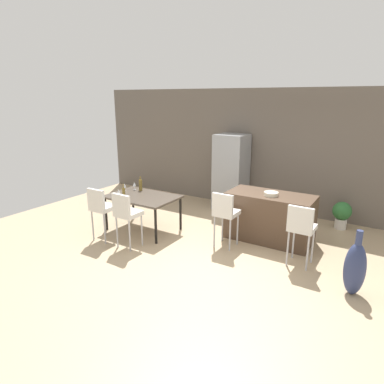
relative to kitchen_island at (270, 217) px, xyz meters
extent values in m
plane|color=tan|center=(-0.64, -1.03, -0.46)|extent=(10.00, 10.00, 0.00)
cube|color=#665B51|center=(-0.64, 1.80, 0.99)|extent=(10.00, 0.12, 2.90)
cube|color=#4C3828|center=(0.00, 0.00, 0.00)|extent=(1.62, 0.78, 0.92)
cube|color=silver|center=(-0.58, -0.71, 0.19)|extent=(0.40, 0.40, 0.08)
cube|color=silver|center=(-0.58, -0.88, 0.41)|extent=(0.40, 0.06, 0.36)
cylinder|color=#B2B2B7|center=(-0.74, -0.55, -0.16)|extent=(0.03, 0.03, 0.61)
cylinder|color=#B2B2B7|center=(-0.42, -0.55, -0.16)|extent=(0.03, 0.03, 0.61)
cylinder|color=#B2B2B7|center=(-0.74, -0.87, -0.16)|extent=(0.03, 0.03, 0.61)
cylinder|color=#B2B2B7|center=(-0.42, -0.87, -0.16)|extent=(0.03, 0.03, 0.61)
cube|color=silver|center=(0.79, -0.71, 0.19)|extent=(0.40, 0.40, 0.08)
cube|color=silver|center=(0.78, -0.88, 0.41)|extent=(0.40, 0.06, 0.36)
cylinder|color=#B2B2B7|center=(0.63, -0.55, -0.16)|extent=(0.03, 0.03, 0.61)
cylinder|color=#B2B2B7|center=(0.95, -0.55, -0.16)|extent=(0.03, 0.03, 0.61)
cylinder|color=#B2B2B7|center=(0.62, -0.87, -0.16)|extent=(0.03, 0.03, 0.61)
cylinder|color=#B2B2B7|center=(0.94, -0.87, -0.16)|extent=(0.03, 0.03, 0.61)
cube|color=#4C4238|center=(-2.40, -0.91, 0.26)|extent=(1.42, 0.96, 0.04)
cylinder|color=black|center=(-3.05, -0.49, -0.11)|extent=(0.05, 0.05, 0.70)
cylinder|color=black|center=(-1.74, -0.49, -0.11)|extent=(0.05, 0.05, 0.70)
cylinder|color=black|center=(-3.05, -1.32, -0.11)|extent=(0.05, 0.05, 0.70)
cylinder|color=black|center=(-1.74, -1.32, -0.11)|extent=(0.05, 0.05, 0.70)
cube|color=silver|center=(-2.72, -1.68, 0.19)|extent=(0.40, 0.40, 0.08)
cube|color=silver|center=(-2.72, -1.85, 0.41)|extent=(0.40, 0.06, 0.36)
cylinder|color=#B2B2B7|center=(-2.88, -1.53, -0.16)|extent=(0.03, 0.03, 0.61)
cylinder|color=#B2B2B7|center=(-2.56, -1.52, -0.16)|extent=(0.03, 0.03, 0.61)
cylinder|color=#B2B2B7|center=(-2.88, -1.85, -0.16)|extent=(0.03, 0.03, 0.61)
cylinder|color=#B2B2B7|center=(-2.56, -1.84, -0.16)|extent=(0.03, 0.03, 0.61)
cube|color=silver|center=(-2.08, -1.68, 0.19)|extent=(0.42, 0.42, 0.08)
cube|color=silver|center=(-2.08, -1.85, 0.41)|extent=(0.40, 0.08, 0.36)
cylinder|color=#B2B2B7|center=(-2.23, -1.52, -0.16)|extent=(0.03, 0.03, 0.61)
cylinder|color=#B2B2B7|center=(-1.91, -1.53, -0.16)|extent=(0.03, 0.03, 0.61)
cylinder|color=#B2B2B7|center=(-2.24, -1.84, -0.16)|extent=(0.03, 0.03, 0.61)
cylinder|color=#B2B2B7|center=(-1.92, -1.85, -0.16)|extent=(0.03, 0.03, 0.61)
cylinder|color=brown|center=(-2.71, -0.60, 0.40)|extent=(0.08, 0.08, 0.24)
cylinder|color=brown|center=(-2.71, -0.60, 0.55)|extent=(0.03, 0.03, 0.07)
cylinder|color=brown|center=(-2.61, -1.23, 0.38)|extent=(0.06, 0.06, 0.21)
cylinder|color=brown|center=(-2.61, -1.23, 0.53)|extent=(0.02, 0.02, 0.09)
cylinder|color=silver|center=(-2.86, -0.63, 0.28)|extent=(0.06, 0.06, 0.00)
cylinder|color=silver|center=(-2.86, -0.63, 0.32)|extent=(0.01, 0.01, 0.08)
cone|color=silver|center=(-2.86, -0.63, 0.41)|extent=(0.07, 0.07, 0.09)
cylinder|color=silver|center=(-2.96, -0.83, 0.28)|extent=(0.06, 0.06, 0.00)
cylinder|color=silver|center=(-2.96, -0.83, 0.32)|extent=(0.01, 0.01, 0.08)
cone|color=silver|center=(-2.96, -0.83, 0.41)|extent=(0.07, 0.07, 0.09)
cylinder|color=silver|center=(-2.72, -1.25, 0.28)|extent=(0.06, 0.06, 0.00)
cylinder|color=silver|center=(-2.72, -1.25, 0.32)|extent=(0.01, 0.01, 0.08)
cone|color=silver|center=(-2.72, -1.25, 0.41)|extent=(0.07, 0.07, 0.09)
cube|color=#939699|center=(-1.49, 1.36, 0.46)|extent=(0.72, 0.68, 1.84)
cylinder|color=beige|center=(0.03, -0.10, 0.50)|extent=(0.27, 0.27, 0.07)
ellipsoid|color=navy|center=(1.66, -1.21, -0.07)|extent=(0.29, 0.29, 0.77)
cylinder|color=navy|center=(1.66, -1.21, 0.40)|extent=(0.09, 0.09, 0.21)
cylinder|color=beige|center=(1.10, 1.35, -0.35)|extent=(0.24, 0.24, 0.22)
sphere|color=#2D6B33|center=(1.10, 1.35, -0.07)|extent=(0.39, 0.39, 0.39)
camera|label=1|loc=(1.97, -5.98, 2.23)|focal=31.49mm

